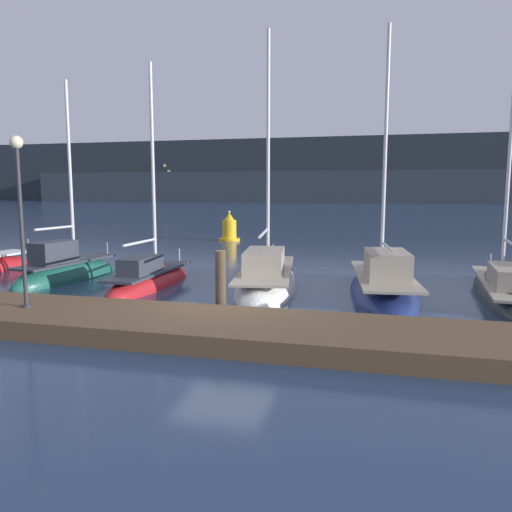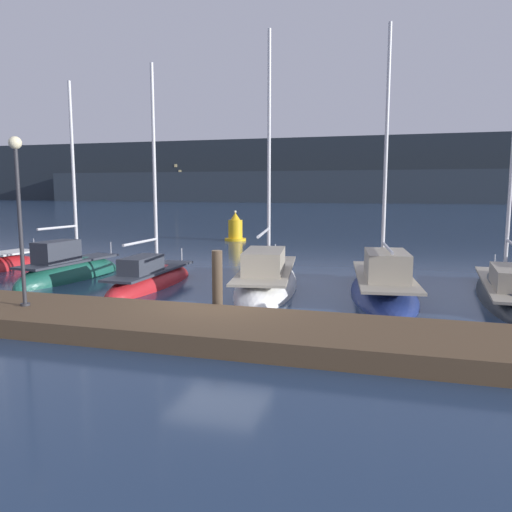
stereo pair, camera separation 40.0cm
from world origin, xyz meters
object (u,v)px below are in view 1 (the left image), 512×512
at_px(channel_buoy, 229,229).
at_px(sailboat_berth_4, 150,283).
at_px(dock_lamppost, 20,195).
at_px(sailboat_berth_3, 66,276).
at_px(sailboat_berth_5, 266,284).
at_px(sailboat_berth_7, 504,293).
at_px(sailboat_berth_6, 383,289).

bearing_deg(channel_buoy, sailboat_berth_4, -82.69).
distance_m(sailboat_berth_4, channel_buoy, 16.02).
bearing_deg(dock_lamppost, channel_buoy, 93.40).
xyz_separation_m(channel_buoy, dock_lamppost, (1.26, -21.20, 2.53)).
xyz_separation_m(sailboat_berth_3, sailboat_berth_5, (7.69, 0.46, -0.02)).
xyz_separation_m(sailboat_berth_3, sailboat_berth_4, (3.64, -0.38, -0.02)).
xyz_separation_m(sailboat_berth_5, dock_lamppost, (-4.83, -6.16, 3.16)).
distance_m(sailboat_berth_5, sailboat_berth_7, 7.75).
relative_size(sailboat_berth_6, dock_lamppost, 2.16).
height_order(sailboat_berth_4, channel_buoy, sailboat_berth_4).
xyz_separation_m(sailboat_berth_4, channel_buoy, (-2.04, 15.88, 0.63)).
relative_size(sailboat_berth_3, sailboat_berth_4, 0.98).
distance_m(sailboat_berth_4, sailboat_berth_5, 4.14).
bearing_deg(sailboat_berth_4, sailboat_berth_3, 174.04).
bearing_deg(channel_buoy, sailboat_berth_7, -46.52).
relative_size(sailboat_berth_3, sailboat_berth_7, 0.90).
bearing_deg(dock_lamppost, sailboat_berth_6, 34.21).
relative_size(sailboat_berth_4, sailboat_berth_6, 0.91).
height_order(sailboat_berth_4, sailboat_berth_5, sailboat_berth_5).
xyz_separation_m(sailboat_berth_5, channel_buoy, (-6.09, 15.04, 0.63)).
xyz_separation_m(sailboat_berth_4, sailboat_berth_5, (4.05, 0.84, 0.00)).
xyz_separation_m(sailboat_berth_6, sailboat_berth_7, (3.77, 0.65, -0.08)).
bearing_deg(sailboat_berth_5, dock_lamppost, -128.08).
relative_size(sailboat_berth_7, channel_buoy, 4.56).
xyz_separation_m(sailboat_berth_5, sailboat_berth_7, (7.73, 0.47, -0.01)).
bearing_deg(sailboat_berth_4, sailboat_berth_5, 11.68).
bearing_deg(sailboat_berth_3, channel_buoy, 84.08).
height_order(sailboat_berth_3, sailboat_berth_5, sailboat_berth_5).
bearing_deg(sailboat_berth_7, sailboat_berth_4, -173.67).
distance_m(sailboat_berth_3, dock_lamppost, 7.11).
relative_size(sailboat_berth_4, sailboat_berth_5, 0.87).
height_order(sailboat_berth_5, sailboat_berth_7, sailboat_berth_5).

